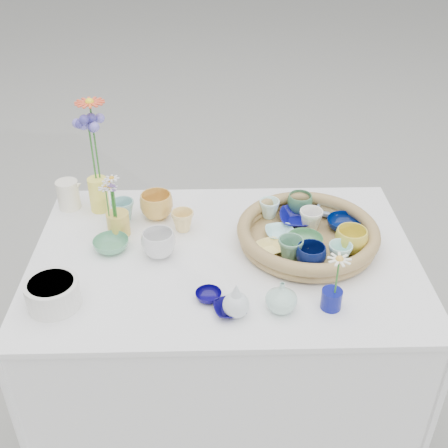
{
  "coord_description": "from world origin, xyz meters",
  "views": [
    {
      "loc": [
        -0.04,
        -1.49,
        1.86
      ],
      "look_at": [
        0.0,
        0.02,
        0.87
      ],
      "focal_mm": 45.0,
      "sensor_mm": 36.0,
      "label": 1
    }
  ],
  "objects_px": {
    "display_table": "(224,407)",
    "tall_vase_yellow": "(99,194)",
    "bud_vase_seafoam": "(281,297)",
    "wicker_tray": "(308,235)"
  },
  "relations": [
    {
      "from": "bud_vase_seafoam",
      "to": "tall_vase_yellow",
      "type": "relative_size",
      "value": 0.74
    },
    {
      "from": "bud_vase_seafoam",
      "to": "tall_vase_yellow",
      "type": "height_order",
      "value": "tall_vase_yellow"
    },
    {
      "from": "wicker_tray",
      "to": "bud_vase_seafoam",
      "type": "distance_m",
      "value": 0.35
    },
    {
      "from": "display_table",
      "to": "wicker_tray",
      "type": "height_order",
      "value": "wicker_tray"
    },
    {
      "from": "display_table",
      "to": "tall_vase_yellow",
      "type": "relative_size",
      "value": 9.73
    },
    {
      "from": "bud_vase_seafoam",
      "to": "display_table",
      "type": "bearing_deg",
      "value": 119.83
    },
    {
      "from": "display_table",
      "to": "bud_vase_seafoam",
      "type": "distance_m",
      "value": 0.87
    },
    {
      "from": "display_table",
      "to": "tall_vase_yellow",
      "type": "height_order",
      "value": "tall_vase_yellow"
    },
    {
      "from": "wicker_tray",
      "to": "bud_vase_seafoam",
      "type": "relative_size",
      "value": 4.96
    },
    {
      "from": "display_table",
      "to": "bud_vase_seafoam",
      "type": "relative_size",
      "value": 13.17
    }
  ]
}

